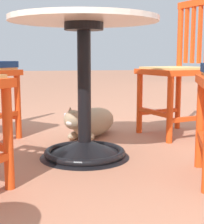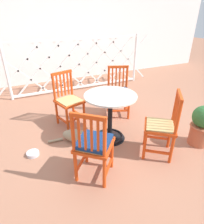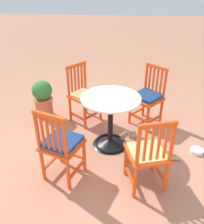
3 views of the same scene
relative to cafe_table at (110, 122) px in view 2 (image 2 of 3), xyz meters
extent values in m
plane|color=#A36B51|center=(0.10, -0.03, -0.28)|extent=(24.00, 24.00, 0.00)
cube|color=white|center=(0.10, 3.31, 1.12)|extent=(10.00, 0.20, 2.80)
cylinder|color=white|center=(-1.32, 2.26, 0.35)|extent=(0.06, 0.06, 1.28)
cylinder|color=white|center=(1.92, 2.26, 0.35)|extent=(0.06, 0.06, 1.28)
cube|color=white|center=(0.30, 2.26, -0.22)|extent=(3.24, 0.04, 0.05)
cube|color=white|center=(0.30, 2.26, 0.93)|extent=(3.24, 0.04, 0.05)
cube|color=white|center=(-1.09, 2.26, 0.35)|extent=(1.15, 0.02, 1.15)
cube|color=white|center=(-0.63, 2.26, 0.35)|extent=(1.15, 0.02, 1.15)
cube|color=white|center=(-0.16, 2.26, 0.35)|extent=(1.15, 0.02, 1.15)
cube|color=white|center=(0.30, 2.26, 0.35)|extent=(1.15, 0.02, 1.15)
cube|color=white|center=(0.76, 2.26, 0.35)|extent=(1.15, 0.02, 1.15)
cube|color=white|center=(1.23, 2.26, 0.35)|extent=(1.15, 0.02, 1.15)
cube|color=white|center=(1.69, 2.26, 0.35)|extent=(1.15, 0.02, 1.15)
cube|color=white|center=(-1.09, 2.26, 0.35)|extent=(1.15, 0.02, 1.15)
cube|color=white|center=(-0.63, 2.26, 0.35)|extent=(1.15, 0.02, 1.15)
cube|color=white|center=(-0.16, 2.26, 0.35)|extent=(1.15, 0.02, 1.15)
cube|color=white|center=(0.30, 2.26, 0.35)|extent=(1.15, 0.02, 1.15)
cube|color=white|center=(0.76, 2.26, 0.35)|extent=(1.15, 0.02, 1.15)
cube|color=white|center=(1.23, 2.26, 0.35)|extent=(1.15, 0.02, 1.15)
cube|color=white|center=(1.69, 2.26, 0.35)|extent=(1.15, 0.02, 1.15)
cone|color=black|center=(0.00, 0.00, -0.23)|extent=(0.48, 0.48, 0.10)
torus|color=black|center=(0.00, 0.00, -0.26)|extent=(0.44, 0.44, 0.04)
cylinder|color=black|center=(0.00, 0.00, 0.09)|extent=(0.07, 0.07, 0.66)
cylinder|color=black|center=(0.00, 0.00, 0.40)|extent=(0.20, 0.20, 0.04)
cylinder|color=silver|center=(0.00, 0.00, 0.43)|extent=(0.76, 0.76, 0.02)
cylinder|color=#D64214|center=(-0.53, -0.36, -0.06)|extent=(0.04, 0.04, 0.45)
cylinder|color=#D64214|center=(-0.27, -0.59, -0.06)|extent=(0.04, 0.04, 0.45)
cylinder|color=#D64214|center=(-0.75, -0.62, 0.17)|extent=(0.04, 0.04, 0.91)
cylinder|color=#D64214|center=(-0.50, -0.84, 0.17)|extent=(0.04, 0.04, 0.91)
cube|color=#D64214|center=(-0.64, -0.49, -0.14)|extent=(0.25, 0.27, 0.03)
cube|color=#D64214|center=(-0.38, -0.72, -0.14)|extent=(0.25, 0.27, 0.03)
cube|color=#D64214|center=(-0.40, -0.48, -0.11)|extent=(0.27, 0.25, 0.03)
cube|color=#D64214|center=(-0.51, -0.60, 0.15)|extent=(0.56, 0.56, 0.04)
cube|color=tan|center=(-0.51, -0.60, 0.17)|extent=(0.49, 0.49, 0.02)
cube|color=#D64214|center=(-0.70, -0.66, 0.40)|extent=(0.03, 0.03, 0.39)
cube|color=#D64214|center=(-0.65, -0.71, 0.40)|extent=(0.03, 0.03, 0.39)
cube|color=#D64214|center=(-0.60, -0.75, 0.40)|extent=(0.03, 0.03, 0.39)
cube|color=#D64214|center=(-0.55, -0.80, 0.40)|extent=(0.03, 0.03, 0.39)
cube|color=#D64214|center=(-0.62, -0.73, 0.61)|extent=(0.31, 0.28, 0.04)
cube|color=navy|center=(-0.51, -0.60, 0.20)|extent=(0.51, 0.51, 0.04)
cylinder|color=#D64214|center=(0.19, -0.63, -0.06)|extent=(0.04, 0.04, 0.45)
cylinder|color=#D64214|center=(0.40, -0.36, -0.06)|extent=(0.04, 0.04, 0.45)
cylinder|color=#D64214|center=(0.46, -0.84, 0.17)|extent=(0.04, 0.04, 0.91)
cylinder|color=#D64214|center=(0.67, -0.57, 0.17)|extent=(0.04, 0.04, 0.91)
cube|color=#D64214|center=(0.33, -0.74, -0.14)|extent=(0.28, 0.23, 0.03)
cube|color=#D64214|center=(0.54, -0.47, -0.14)|extent=(0.28, 0.23, 0.03)
cube|color=#D64214|center=(0.30, -0.50, -0.11)|extent=(0.23, 0.28, 0.03)
cube|color=#D64214|center=(0.43, -0.60, 0.15)|extent=(0.56, 0.56, 0.04)
cube|color=tan|center=(0.43, -0.60, 0.17)|extent=(0.49, 0.49, 0.02)
cube|color=#D64214|center=(0.50, -0.79, 0.40)|extent=(0.03, 0.03, 0.39)
cube|color=#D64214|center=(0.54, -0.74, 0.40)|extent=(0.03, 0.03, 0.39)
cube|color=#D64214|center=(0.59, -0.68, 0.40)|extent=(0.03, 0.03, 0.39)
cube|color=#D64214|center=(0.63, -0.63, 0.40)|extent=(0.03, 0.03, 0.39)
cube|color=#D64214|center=(0.56, -0.71, 0.61)|extent=(0.26, 0.32, 0.04)
cylinder|color=#D64214|center=(0.59, 0.40, -0.06)|extent=(0.04, 0.04, 0.45)
cylinder|color=#D64214|center=(0.27, 0.52, -0.06)|extent=(0.04, 0.04, 0.45)
cylinder|color=#D64214|center=(0.71, 0.72, 0.17)|extent=(0.04, 0.04, 0.91)
cylinder|color=#D64214|center=(0.40, 0.84, 0.17)|extent=(0.04, 0.04, 0.91)
cube|color=#D64214|center=(0.65, 0.56, -0.14)|extent=(0.15, 0.33, 0.03)
cube|color=#D64214|center=(0.33, 0.68, -0.14)|extent=(0.15, 0.33, 0.03)
cube|color=#D64214|center=(0.43, 0.46, -0.11)|extent=(0.33, 0.15, 0.03)
cube|color=#D64214|center=(0.49, 0.62, 0.15)|extent=(0.52, 0.52, 0.04)
cube|color=tan|center=(0.49, 0.62, 0.17)|extent=(0.45, 0.45, 0.02)
cube|color=#D64214|center=(0.65, 0.74, 0.40)|extent=(0.03, 0.03, 0.39)
cube|color=#D64214|center=(0.59, 0.77, 0.40)|extent=(0.03, 0.03, 0.39)
cube|color=#D64214|center=(0.52, 0.79, 0.40)|extent=(0.03, 0.03, 0.39)
cube|color=#D64214|center=(0.46, 0.82, 0.40)|extent=(0.03, 0.03, 0.39)
cube|color=#D64214|center=(0.55, 0.78, 0.61)|extent=(0.37, 0.17, 0.04)
cube|color=navy|center=(0.49, 0.62, 0.20)|extent=(0.46, 0.46, 0.04)
cylinder|color=#D64214|center=(-0.21, 0.56, -0.06)|extent=(0.04, 0.04, 0.45)
cylinder|color=#D64214|center=(-0.54, 0.47, -0.06)|extent=(0.04, 0.04, 0.45)
cylinder|color=#D64214|center=(-0.31, 0.89, 0.17)|extent=(0.04, 0.04, 0.91)
cylinder|color=#D64214|center=(-0.64, 0.79, 0.17)|extent=(0.04, 0.04, 0.91)
cube|color=#D64214|center=(-0.26, 0.72, -0.14)|extent=(0.12, 0.33, 0.03)
cube|color=#D64214|center=(-0.59, 0.63, -0.14)|extent=(0.12, 0.33, 0.03)
cube|color=#D64214|center=(-0.38, 0.51, -0.11)|extent=(0.33, 0.12, 0.03)
cube|color=#D64214|center=(-0.43, 0.68, 0.15)|extent=(0.50, 0.50, 0.04)
cube|color=tan|center=(-0.43, 0.68, 0.17)|extent=(0.43, 0.43, 0.02)
cube|color=#D64214|center=(-0.38, 0.87, 0.40)|extent=(0.03, 0.03, 0.39)
cube|color=#D64214|center=(-0.44, 0.85, 0.40)|extent=(0.03, 0.03, 0.39)
cube|color=#D64214|center=(-0.51, 0.83, 0.40)|extent=(0.03, 0.03, 0.39)
cube|color=#D64214|center=(-0.57, 0.81, 0.40)|extent=(0.03, 0.03, 0.39)
cube|color=#D64214|center=(-0.47, 0.84, 0.61)|extent=(0.37, 0.14, 0.04)
ellipsoid|color=#9E896B|center=(-0.50, 0.13, -0.19)|extent=(0.47, 0.43, 0.19)
ellipsoid|color=silver|center=(-0.42, 0.07, -0.20)|extent=(0.23, 0.23, 0.14)
sphere|color=#9E896B|center=(-0.31, -0.02, -0.13)|extent=(0.12, 0.12, 0.12)
ellipsoid|color=silver|center=(-0.28, -0.05, -0.15)|extent=(0.07, 0.07, 0.04)
cone|color=#9E896B|center=(-0.30, 0.01, -0.08)|extent=(0.04, 0.04, 0.04)
cone|color=#9E896B|center=(-0.34, -0.04, -0.08)|extent=(0.04, 0.04, 0.04)
ellipsoid|color=#9E896B|center=(-0.34, 0.07, -0.26)|extent=(0.13, 0.12, 0.05)
ellipsoid|color=#9E896B|center=(-0.41, -0.01, -0.26)|extent=(0.13, 0.12, 0.05)
cylinder|color=#9E896B|center=(-0.81, 0.25, -0.26)|extent=(0.22, 0.06, 0.04)
cylinder|color=#B25B3D|center=(1.13, -0.69, -0.12)|extent=(0.28, 0.28, 0.32)
torus|color=#B25B3D|center=(1.13, -0.69, 0.02)|extent=(0.32, 0.32, 0.04)
sphere|color=#2D6B33|center=(1.13, -0.69, 0.18)|extent=(0.32, 0.32, 0.32)
cylinder|color=silver|center=(-1.16, 0.07, -0.26)|extent=(0.17, 0.17, 0.05)
camera|label=1|loc=(1.83, -0.26, 0.25)|focal=57.16mm
camera|label=2|loc=(-1.18, -2.25, 1.49)|focal=31.00mm
camera|label=3|loc=(-0.14, 2.70, 1.79)|focal=38.80mm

